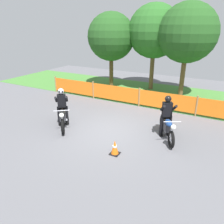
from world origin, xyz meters
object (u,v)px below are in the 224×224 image
rider_lead (62,105)px  motorcycle_lead (63,116)px  traffic_cone (115,147)px  motorcycle_trailing (167,127)px  rider_trailing (167,115)px

rider_lead → motorcycle_lead: bearing=0.5°
traffic_cone → motorcycle_trailing: bearing=57.9°
motorcycle_lead → rider_lead: (-0.15, 0.18, 0.46)m
motorcycle_trailing → rider_trailing: bearing=-179.4°
motorcycle_trailing → rider_lead: (-4.41, -0.94, 0.47)m
rider_lead → rider_trailing: bearing=65.4°
rider_lead → rider_trailing: 4.45m
motorcycle_lead → motorcycle_trailing: 4.40m
motorcycle_lead → rider_lead: 0.52m
motorcycle_trailing → traffic_cone: bearing=-60.8°
motorcycle_lead → motorcycle_trailing: size_ratio=0.91×
motorcycle_trailing → traffic_cone: motorcycle_trailing is taller
motorcycle_lead → traffic_cone: bearing=34.7°
motorcycle_lead → traffic_cone: motorcycle_lead is taller
rider_lead → rider_trailing: (4.31, 1.12, -0.03)m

